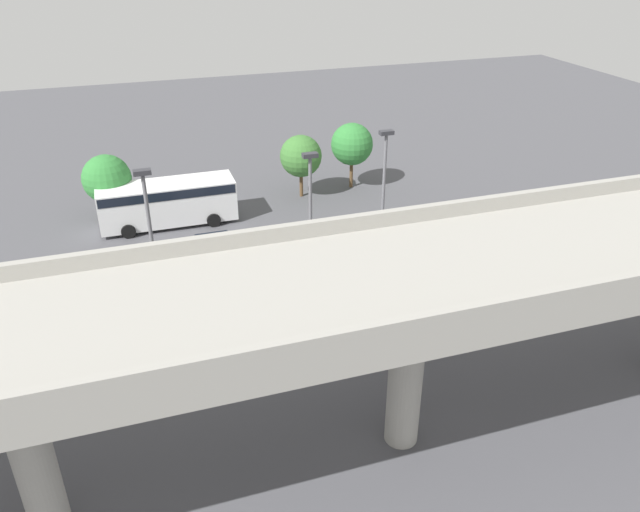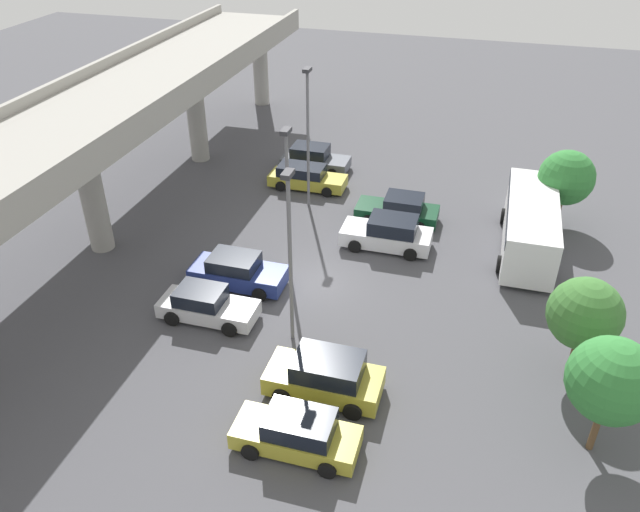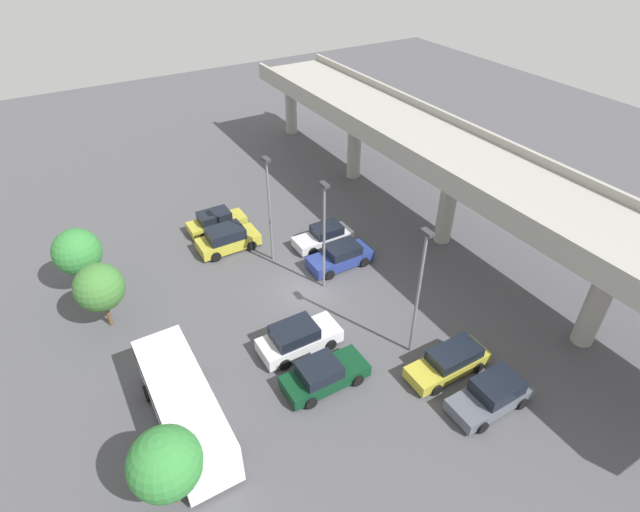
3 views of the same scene
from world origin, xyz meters
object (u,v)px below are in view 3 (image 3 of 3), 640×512
object	(u,v)px
parked_car_3	(341,256)
parked_car_6	(450,361)
parked_car_7	(492,395)
lamp_post_near_aisle	(324,229)
parked_car_1	(227,239)
parked_car_5	(323,374)
parked_car_0	(216,221)
tree_front_centre	(99,287)
lamp_post_by_overpass	(269,203)
tree_front_right	(165,463)
lamp_post_mid_lot	(419,286)
parked_car_2	(324,236)
parked_car_4	(298,338)
shuttle_bus	(184,404)
tree_front_left	(77,252)

from	to	relation	value
parked_car_3	parked_car_6	xyz separation A→B (m)	(10.95, -0.03, -0.04)
parked_car_7	lamp_post_near_aisle	world-z (taller)	lamp_post_near_aisle
parked_car_1	parked_car_5	distance (m)	14.10
parked_car_0	parked_car_7	world-z (taller)	parked_car_7
lamp_post_near_aisle	tree_front_centre	size ratio (longest dim) A/B	1.77
parked_car_7	lamp_post_by_overpass	distance (m)	17.59
parked_car_7	tree_front_right	distance (m)	15.61
lamp_post_mid_lot	lamp_post_by_overpass	distance (m)	12.09
parked_car_3	parked_car_6	bearing A→B (deg)	89.84
parked_car_7	lamp_post_mid_lot	xyz separation A→B (m)	(-4.95, -1.14, 3.98)
lamp_post_by_overpass	parked_car_1	bearing A→B (deg)	-141.27
parked_car_2	parked_car_5	distance (m)	12.92
parked_car_6	lamp_post_mid_lot	size ratio (longest dim) A/B	0.59
parked_car_3	tree_front_right	xyz separation A→B (m)	(10.52, -14.89, 2.05)
tree_front_right	parked_car_4	bearing A→B (deg)	120.59
lamp_post_by_overpass	tree_front_right	world-z (taller)	lamp_post_by_overpass
parked_car_1	parked_car_6	world-z (taller)	parked_car_1
lamp_post_near_aisle	shuttle_bus	bearing A→B (deg)	-62.47
parked_car_1	parked_car_2	size ratio (longest dim) A/B	1.01
lamp_post_by_overpass	tree_front_centre	distance (m)	11.44
parked_car_3	lamp_post_mid_lot	xyz separation A→B (m)	(8.74, -0.88, 3.99)
parked_car_3	lamp_post_mid_lot	size ratio (longest dim) A/B	0.56
parked_car_4	tree_front_right	bearing A→B (deg)	-149.41
parked_car_2	parked_car_1	bearing A→B (deg)	-25.57
parked_car_3	lamp_post_near_aisle	bearing A→B (deg)	32.62
parked_car_0	tree_front_right	size ratio (longest dim) A/B	1.02
parked_car_5	lamp_post_by_overpass	xyz separation A→B (m)	(-11.32, 2.57, 3.84)
lamp_post_mid_lot	tree_front_centre	size ratio (longest dim) A/B	1.88
parked_car_4	parked_car_5	size ratio (longest dim) A/B	1.02
parked_car_3	tree_front_right	distance (m)	18.35
parked_car_7	shuttle_bus	xyz separation A→B (m)	(-6.52, -13.51, 0.86)
parked_car_2	parked_car_4	size ratio (longest dim) A/B	0.93
lamp_post_mid_lot	parked_car_3	bearing A→B (deg)	174.23
parked_car_4	tree_front_left	size ratio (longest dim) A/B	1.01
parked_car_3	lamp_post_near_aisle	distance (m)	4.53
parked_car_0	lamp_post_near_aisle	bearing A→B (deg)	-70.31
parked_car_1	parked_car_3	size ratio (longest dim) A/B	0.97
lamp_post_near_aisle	lamp_post_by_overpass	distance (m)	4.67
parked_car_5	tree_front_centre	xyz separation A→B (m)	(-10.26, -8.69, 2.16)
lamp_post_near_aisle	parked_car_1	bearing A→B (deg)	-152.18
parked_car_4	parked_car_0	bearing A→B (deg)	88.00
parked_car_5	lamp_post_near_aisle	world-z (taller)	lamp_post_near_aisle
tree_front_centre	tree_front_right	bearing A→B (deg)	0.49
parked_car_5	tree_front_left	xyz separation A→B (m)	(-14.11, -9.19, 2.44)
lamp_post_near_aisle	tree_front_right	world-z (taller)	lamp_post_near_aisle
parked_car_3	tree_front_centre	size ratio (longest dim) A/B	1.05
parked_car_7	parked_car_5	bearing A→B (deg)	-39.35
parked_car_1	tree_front_centre	distance (m)	10.03
parked_car_4	parked_car_7	bearing A→B (deg)	-51.88
parked_car_0	parked_car_2	bearing A→B (deg)	-43.83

